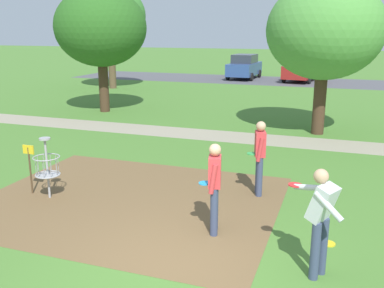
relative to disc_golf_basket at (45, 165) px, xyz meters
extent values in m
plane|color=#47752D|center=(3.71, -1.89, -0.75)|extent=(160.00, 160.00, 0.00)
cube|color=brown|center=(1.83, 0.44, -0.75)|extent=(6.43, 5.27, 0.01)
cylinder|color=#9E9EA3|center=(0.06, -0.01, -0.08)|extent=(0.05, 0.05, 1.35)
cylinder|color=#9E9EA3|center=(0.06, -0.01, 0.62)|extent=(0.24, 0.24, 0.04)
torus|color=#9E9EA3|center=(0.06, -0.01, 0.20)|extent=(0.58, 0.58, 0.02)
torus|color=#9E9EA3|center=(0.06, -0.01, -0.20)|extent=(0.55, 0.55, 0.03)
cylinder|color=#9E9EA3|center=(0.06, -0.01, -0.22)|extent=(0.48, 0.48, 0.02)
cylinder|color=gray|center=(0.30, -0.01, 0.00)|extent=(0.01, 0.01, 0.40)
cylinder|color=gray|center=(0.25, 0.13, 0.00)|extent=(0.01, 0.01, 0.40)
cylinder|color=gray|center=(0.13, 0.22, 0.00)|extent=(0.01, 0.01, 0.40)
cylinder|color=gray|center=(-0.01, 0.22, 0.00)|extent=(0.01, 0.01, 0.40)
cylinder|color=gray|center=(-0.13, 0.13, 0.00)|extent=(0.01, 0.01, 0.40)
cylinder|color=gray|center=(-0.18, -0.01, 0.00)|extent=(0.01, 0.01, 0.40)
cylinder|color=gray|center=(-0.13, -0.15, 0.00)|extent=(0.01, 0.01, 0.40)
cylinder|color=gray|center=(-0.01, -0.24, 0.00)|extent=(0.01, 0.01, 0.40)
cylinder|color=gray|center=(0.13, -0.24, 0.00)|extent=(0.01, 0.01, 0.40)
cylinder|color=gray|center=(0.25, -0.15, 0.00)|extent=(0.01, 0.01, 0.40)
cylinder|color=#4C3823|center=(-0.49, 0.09, -0.20)|extent=(0.04, 0.04, 1.10)
cube|color=gold|center=(-0.49, 0.09, 0.30)|extent=(0.28, 0.03, 0.20)
cylinder|color=#384260|center=(5.89, -1.43, -0.29)|extent=(0.14, 0.14, 0.92)
cylinder|color=#384260|center=(5.99, -1.24, -0.29)|extent=(0.14, 0.14, 0.92)
cube|color=silver|center=(5.94, -1.33, 0.45)|extent=(0.50, 0.49, 0.60)
sphere|color=tan|center=(5.88, -1.31, 0.85)|extent=(0.22, 0.22, 0.22)
cylinder|color=silver|center=(5.74, -1.05, 0.56)|extent=(0.56, 0.34, 0.21)
cylinder|color=red|center=(5.49, -0.93, 0.53)|extent=(0.22, 0.22, 0.02)
cylinder|color=silver|center=(6.03, -1.56, 0.49)|extent=(0.47, 0.30, 0.37)
cylinder|color=#384260|center=(4.48, 1.64, -0.29)|extent=(0.14, 0.14, 0.92)
cylinder|color=#384260|center=(4.41, 1.85, -0.29)|extent=(0.14, 0.14, 0.92)
cube|color=#D1383D|center=(4.45, 1.74, 0.45)|extent=(0.31, 0.41, 0.56)
sphere|color=tan|center=(4.45, 1.74, 0.85)|extent=(0.22, 0.22, 0.22)
cylinder|color=#D1383D|center=(4.48, 1.56, 0.36)|extent=(0.18, 0.13, 0.55)
cylinder|color=#D1383D|center=(4.37, 1.92, 0.36)|extent=(0.18, 0.13, 0.55)
cylinder|color=green|center=(4.27, 1.69, 0.22)|extent=(0.22, 0.22, 0.02)
cylinder|color=#384260|center=(4.06, -0.56, -0.29)|extent=(0.14, 0.14, 0.92)
cylinder|color=#384260|center=(4.01, -0.34, -0.29)|extent=(0.14, 0.14, 0.92)
cube|color=#D1383D|center=(4.03, -0.45, 0.45)|extent=(0.30, 0.40, 0.56)
sphere|color=tan|center=(4.03, -0.45, 0.85)|extent=(0.22, 0.22, 0.22)
cylinder|color=#D1383D|center=(4.06, -0.64, 0.36)|extent=(0.18, 0.13, 0.55)
cylinder|color=#D1383D|center=(3.97, -0.27, 0.36)|extent=(0.18, 0.13, 0.55)
cylinder|color=#1E93DB|center=(3.86, -0.49, 0.22)|extent=(0.22, 0.22, 0.02)
cylinder|color=gold|center=(6.07, -0.22, -0.74)|extent=(0.24, 0.24, 0.02)
cylinder|color=#422D1E|center=(5.34, 8.39, 0.32)|extent=(0.44, 0.44, 2.15)
ellipsoid|color=#4C8E3D|center=(5.34, 8.39, 2.89)|extent=(4.00, 4.00, 3.40)
cylinder|color=#422D1E|center=(-4.22, 9.75, 0.37)|extent=(0.44, 0.44, 2.24)
ellipsoid|color=#285B1E|center=(-4.22, 9.75, 3.00)|extent=(4.04, 4.04, 3.43)
cylinder|color=brown|center=(-7.94, 17.14, 0.66)|extent=(0.46, 0.46, 2.84)
ellipsoid|color=#38752D|center=(-7.94, 17.14, 3.75)|extent=(4.45, 4.45, 3.79)
cube|color=#4C4C51|center=(3.71, 24.71, -0.75)|extent=(36.00, 6.00, 0.01)
cube|color=#2D4784|center=(-1.15, 25.37, 0.00)|extent=(1.96, 4.27, 0.90)
cube|color=#2D333D|center=(-1.15, 25.37, 0.77)|extent=(1.67, 2.24, 0.64)
cylinder|color=black|center=(-2.00, 26.71, -0.45)|extent=(0.20, 0.61, 0.60)
cylinder|color=black|center=(-0.20, 26.64, -0.45)|extent=(0.20, 0.61, 0.60)
cylinder|color=black|center=(-2.10, 24.11, -0.45)|extent=(0.20, 0.61, 0.60)
cylinder|color=black|center=(-0.30, 24.04, -0.45)|extent=(0.20, 0.61, 0.60)
cube|color=maroon|center=(3.17, 25.01, 0.00)|extent=(2.46, 4.44, 0.90)
cube|color=#2D333D|center=(3.17, 25.01, 0.77)|extent=(1.92, 2.41, 0.64)
cylinder|color=black|center=(2.50, 26.45, -0.45)|extent=(0.28, 0.62, 0.60)
cylinder|color=black|center=(4.27, 26.15, -0.45)|extent=(0.28, 0.62, 0.60)
cylinder|color=black|center=(2.07, 23.88, -0.45)|extent=(0.28, 0.62, 0.60)
cylinder|color=black|center=(3.85, 23.58, -0.45)|extent=(0.28, 0.62, 0.60)
cube|color=gray|center=(3.71, 6.89, -0.75)|extent=(40.00, 1.60, 0.00)
camera|label=1|loc=(6.07, -7.53, 2.90)|focal=40.43mm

